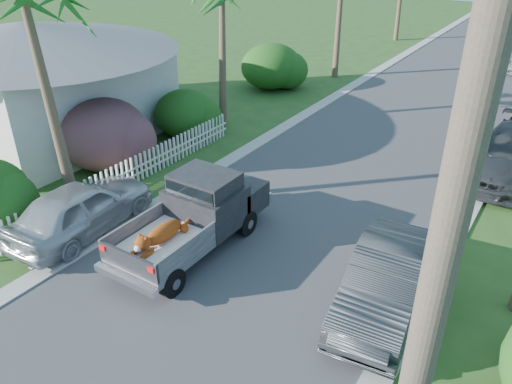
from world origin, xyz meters
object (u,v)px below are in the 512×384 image
Objects in this scene: pickup_truck at (200,211)px; parked_car_rm at (509,155)px; parked_car_ln at (81,208)px; house_left at (34,84)px; parked_car_rn at (385,282)px.

parked_car_rm is at bearing 54.93° from pickup_truck.
parked_car_ln is at bearing -156.14° from pickup_truck.
parked_car_ln is 0.51× the size of house_left.
parked_car_ln reaches higher than parked_car_rn.
parked_car_rm is 1.24× the size of parked_car_ln.
pickup_truck is at bearing 174.97° from parked_car_rn.
house_left is (-16.60, 2.90, 1.36)m from parked_car_rn.
parked_car_rn is 0.81× the size of parked_car_rm.
pickup_truck is at bearing -15.12° from house_left.
parked_car_rn is (5.34, 0.15, -0.25)m from pickup_truck.
pickup_truck is 0.57× the size of house_left.
parked_car_rn is at bearing -9.90° from house_left.
house_left is at bearing -32.68° from parked_car_ln.
pickup_truck is 0.90× the size of parked_car_rm.
parked_car_ln is (-9.81, -10.77, -0.04)m from parked_car_rm.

